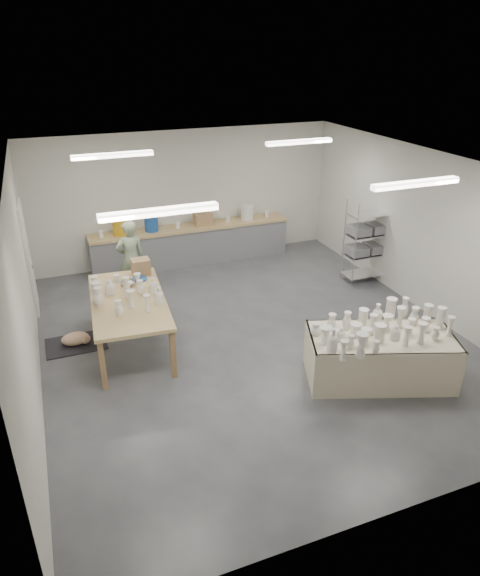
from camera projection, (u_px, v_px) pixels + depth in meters
name	position (u px, v px, depth m)	size (l,w,h in m)	color
room	(245.00, 226.00, 8.16)	(8.00, 8.02, 3.00)	#424449
back_counter	(191.00, 243.00, 11.90)	(4.60, 0.60, 1.24)	tan
wire_shelf	(367.00, 240.00, 10.84)	(0.88, 0.48, 1.80)	silver
drying_table	(379.00, 354.00, 7.77)	(2.39, 1.75, 1.13)	olive
work_table	(128.00, 297.00, 8.51)	(1.36, 2.45, 1.23)	tan
rug	(76.00, 344.00, 8.83)	(1.00, 0.70, 0.02)	black
cat	(77.00, 338.00, 8.77)	(0.51, 0.39, 0.20)	white
potter	(131.00, 258.00, 10.25)	(0.58, 0.38, 1.59)	#92A882
red_stool	(131.00, 277.00, 10.70)	(0.45, 0.45, 0.32)	#A02816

